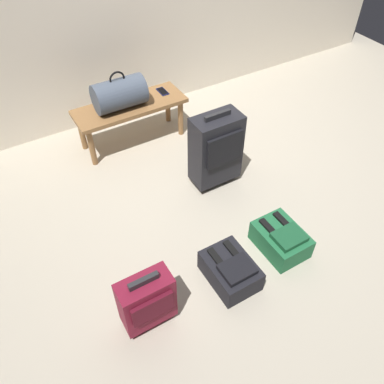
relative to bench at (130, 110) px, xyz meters
name	(u,v)px	position (x,y,z in m)	size (l,w,h in m)	color
ground_plane	(234,193)	(0.41, -1.06, -0.34)	(6.60, 6.60, 0.00)	#B2A893
bench	(130,110)	(0.00, 0.00, 0.00)	(1.00, 0.36, 0.40)	olive
duffel_bag_slate	(119,94)	(-0.08, 0.00, 0.19)	(0.44, 0.26, 0.34)	#475160
cell_phone	(163,91)	(0.35, 0.04, 0.07)	(0.07, 0.14, 0.01)	#191E4C
suitcase_upright_charcoal	(216,149)	(0.35, -0.86, 0.01)	(0.39, 0.24, 0.68)	black
suitcase_small_burgundy	(147,301)	(-0.68, -1.73, -0.10)	(0.32, 0.18, 0.46)	maroon
backpack_green	(281,239)	(0.38, -1.69, -0.24)	(0.28, 0.38, 0.21)	#1E6038
backpack_dark	(230,270)	(-0.08, -1.73, -0.24)	(0.28, 0.38, 0.21)	black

